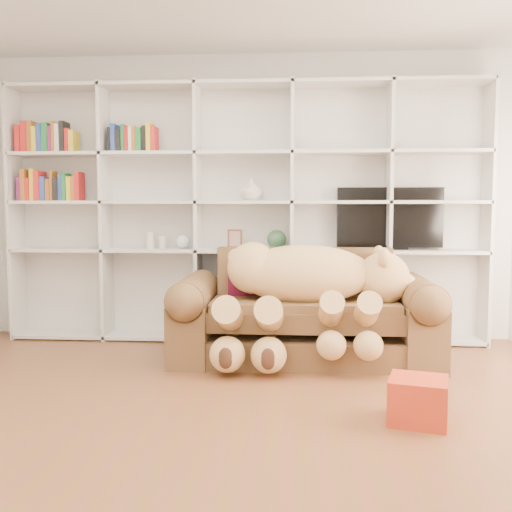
# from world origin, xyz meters

# --- Properties ---
(floor) EXTENTS (5.00, 5.00, 0.00)m
(floor) POSITION_xyz_m (0.00, 0.00, 0.00)
(floor) COLOR brown
(floor) RESTS_ON ground
(wall_back) EXTENTS (5.00, 0.02, 2.70)m
(wall_back) POSITION_xyz_m (0.00, 2.50, 1.35)
(wall_back) COLOR white
(wall_back) RESTS_ON floor
(bookshelf) EXTENTS (4.43, 0.35, 2.40)m
(bookshelf) POSITION_xyz_m (-0.24, 2.36, 1.31)
(bookshelf) COLOR silver
(bookshelf) RESTS_ON floor
(sofa) EXTENTS (2.14, 0.92, 0.90)m
(sofa) POSITION_xyz_m (0.55, 1.69, 0.34)
(sofa) COLOR brown
(sofa) RESTS_ON floor
(teddy_bear) EXTENTS (1.61, 0.88, 0.94)m
(teddy_bear) POSITION_xyz_m (0.56, 1.51, 0.63)
(teddy_bear) COLOR #E0AF70
(teddy_bear) RESTS_ON sofa
(throw_pillow) EXTENTS (0.37, 0.23, 0.37)m
(throw_pillow) POSITION_xyz_m (0.07, 1.84, 0.63)
(throw_pillow) COLOR maroon
(throw_pillow) RESTS_ON sofa
(gift_box) EXTENTS (0.40, 0.38, 0.26)m
(gift_box) POSITION_xyz_m (1.19, 0.30, 0.13)
(gift_box) COLOR red
(gift_box) RESTS_ON floor
(tv) EXTENTS (0.97, 0.18, 0.57)m
(tv) POSITION_xyz_m (1.34, 2.35, 1.15)
(tv) COLOR black
(tv) RESTS_ON bookshelf
(picture_frame) EXTENTS (0.14, 0.05, 0.17)m
(picture_frame) POSITION_xyz_m (-0.09, 2.30, 0.96)
(picture_frame) COLOR brown
(picture_frame) RESTS_ON bookshelf
(green_vase) EXTENTS (0.18, 0.18, 0.18)m
(green_vase) POSITION_xyz_m (0.30, 2.30, 0.95)
(green_vase) COLOR #2A5335
(green_vase) RESTS_ON bookshelf
(figurine_tall) EXTENTS (0.08, 0.08, 0.15)m
(figurine_tall) POSITION_xyz_m (-0.90, 2.30, 0.94)
(figurine_tall) COLOR beige
(figurine_tall) RESTS_ON bookshelf
(figurine_short) EXTENTS (0.09, 0.09, 0.12)m
(figurine_short) POSITION_xyz_m (-0.78, 2.30, 0.92)
(figurine_short) COLOR beige
(figurine_short) RESTS_ON bookshelf
(snow_globe) EXTENTS (0.13, 0.13, 0.13)m
(snow_globe) POSITION_xyz_m (-0.59, 2.30, 0.93)
(snow_globe) COLOR white
(snow_globe) RESTS_ON bookshelf
(shelf_vase) EXTENTS (0.22, 0.22, 0.21)m
(shelf_vase) POSITION_xyz_m (0.06, 2.30, 1.42)
(shelf_vase) COLOR beige
(shelf_vase) RESTS_ON bookshelf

